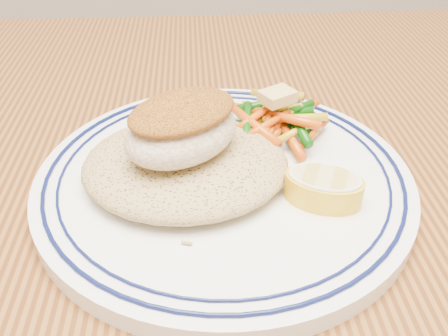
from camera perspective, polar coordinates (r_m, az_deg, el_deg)
dining_table at (r=0.43m, az=6.26°, el=-15.71°), size 1.50×0.90×0.75m
plate at (r=0.38m, az=0.00°, el=-1.28°), size 0.29×0.29×0.02m
rice_pilaf at (r=0.37m, az=-4.40°, el=0.89°), size 0.15×0.14×0.03m
fish_fillet at (r=0.35m, az=-4.82°, el=4.62°), size 0.11×0.10×0.04m
vegetable_pile at (r=0.42m, az=5.88°, el=5.42°), size 0.10×0.09×0.03m
butter_pat at (r=0.41m, az=6.13°, el=8.14°), size 0.03×0.03×0.01m
lemon_wedge at (r=0.35m, az=11.33°, el=-2.10°), size 0.07×0.07×0.02m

